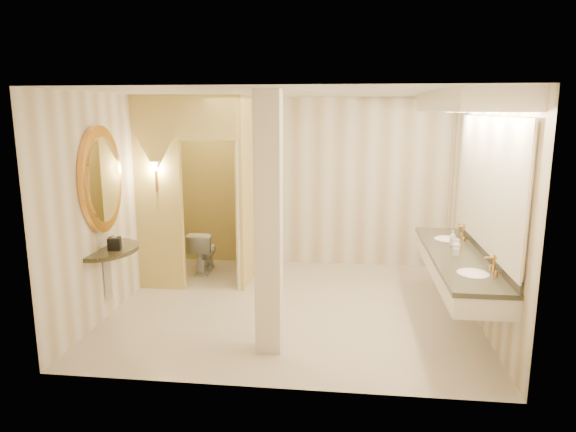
# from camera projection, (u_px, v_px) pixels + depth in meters

# --- Properties ---
(floor) EXTENTS (4.50, 4.50, 0.00)m
(floor) POSITION_uv_depth(u_px,v_px,m) (293.00, 307.00, 6.65)
(floor) COLOR beige
(floor) RESTS_ON ground
(ceiling) EXTENTS (4.50, 4.50, 0.00)m
(ceiling) POSITION_uv_depth(u_px,v_px,m) (294.00, 93.00, 6.10)
(ceiling) COLOR silver
(ceiling) RESTS_ON wall_back
(wall_back) EXTENTS (4.50, 0.02, 2.70)m
(wall_back) POSITION_uv_depth(u_px,v_px,m) (306.00, 182.00, 8.32)
(wall_back) COLOR silver
(wall_back) RESTS_ON floor
(wall_front) EXTENTS (4.50, 0.02, 2.70)m
(wall_front) POSITION_uv_depth(u_px,v_px,m) (269.00, 246.00, 4.43)
(wall_front) COLOR silver
(wall_front) RESTS_ON floor
(wall_left) EXTENTS (0.02, 4.00, 2.70)m
(wall_left) POSITION_uv_depth(u_px,v_px,m) (121.00, 201.00, 6.63)
(wall_left) COLOR silver
(wall_left) RESTS_ON floor
(wall_right) EXTENTS (0.02, 4.00, 2.70)m
(wall_right) POSITION_uv_depth(u_px,v_px,m) (481.00, 208.00, 6.12)
(wall_right) COLOR silver
(wall_right) RESTS_ON floor
(toilet_closet) EXTENTS (1.50, 1.55, 2.70)m
(toilet_closet) POSITION_uv_depth(u_px,v_px,m) (224.00, 188.00, 7.44)
(toilet_closet) COLOR #E3CD77
(toilet_closet) RESTS_ON floor
(wall_sconce) EXTENTS (0.14, 0.14, 0.42)m
(wall_sconce) POSITION_uv_depth(u_px,v_px,m) (155.00, 168.00, 6.93)
(wall_sconce) COLOR #B37A39
(wall_sconce) RESTS_ON toilet_closet
(vanity) EXTENTS (0.75, 2.83, 2.09)m
(vanity) POSITION_uv_depth(u_px,v_px,m) (466.00, 189.00, 5.75)
(vanity) COLOR white
(vanity) RESTS_ON floor
(console_shelf) EXTENTS (0.96, 0.96, 1.93)m
(console_shelf) POSITION_uv_depth(u_px,v_px,m) (103.00, 210.00, 6.07)
(console_shelf) COLOR black
(console_shelf) RESTS_ON floor
(pillar) EXTENTS (0.26, 0.26, 2.70)m
(pillar) POSITION_uv_depth(u_px,v_px,m) (269.00, 225.00, 5.20)
(pillar) COLOR white
(pillar) RESTS_ON floor
(tissue_box) EXTENTS (0.17, 0.17, 0.14)m
(tissue_box) POSITION_uv_depth(u_px,v_px,m) (114.00, 243.00, 6.08)
(tissue_box) COLOR black
(tissue_box) RESTS_ON console_shelf
(toilet) EXTENTS (0.39, 0.67, 0.67)m
(toilet) POSITION_uv_depth(u_px,v_px,m) (203.00, 251.00, 8.04)
(toilet) COLOR white
(toilet) RESTS_ON floor
(soap_bottle_a) EXTENTS (0.07, 0.07, 0.14)m
(soap_bottle_a) POSITION_uv_depth(u_px,v_px,m) (456.00, 250.00, 5.79)
(soap_bottle_a) COLOR beige
(soap_bottle_a) RESTS_ON vanity
(soap_bottle_b) EXTENTS (0.11, 0.11, 0.11)m
(soap_bottle_b) POSITION_uv_depth(u_px,v_px,m) (456.00, 244.00, 6.11)
(soap_bottle_b) COLOR silver
(soap_bottle_b) RESTS_ON vanity
(soap_bottle_c) EXTENTS (0.10, 0.10, 0.20)m
(soap_bottle_c) POSITION_uv_depth(u_px,v_px,m) (453.00, 238.00, 6.22)
(soap_bottle_c) COLOR #C6B28C
(soap_bottle_c) RESTS_ON vanity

